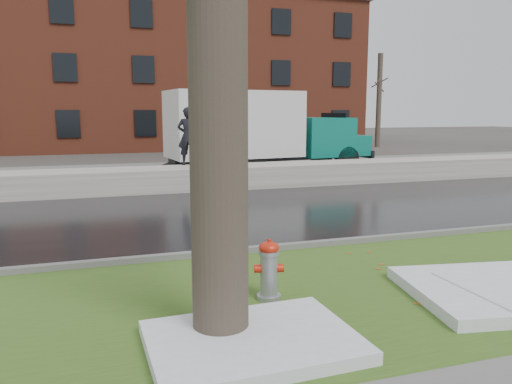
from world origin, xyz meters
name	(u,v)px	position (x,y,z in m)	size (l,w,h in m)	color
ground	(303,268)	(0.00, 0.00, 0.00)	(120.00, 120.00, 0.00)	#47423D
verge	(338,292)	(0.00, -1.25, 0.02)	(60.00, 4.50, 0.04)	#31501A
road	(232,214)	(0.00, 4.50, 0.01)	(60.00, 7.00, 0.03)	black
parking_lot	(178,173)	(0.00, 13.00, 0.01)	(60.00, 9.00, 0.03)	slate
curb	(282,248)	(0.00, 1.00, 0.07)	(60.00, 0.15, 0.14)	slate
snowbank	(199,178)	(0.00, 8.70, 0.38)	(60.00, 1.60, 0.75)	#B8B4A9
brick_building	(167,77)	(2.00, 30.00, 5.00)	(26.00, 12.00, 10.00)	brown
bg_tree_center	(44,98)	(-6.00, 26.00, 3.33)	(1.40, 1.62, 6.50)	#504539
bg_tree_right	(379,100)	(16.00, 24.00, 3.33)	(1.40, 1.62, 6.50)	#504539
fire_hydrant	(269,267)	(-1.03, -1.22, 0.48)	(0.41, 0.37, 0.83)	gray
box_truck	(259,130)	(3.20, 12.16, 1.76)	(10.10, 3.26, 3.33)	black
worker	(188,136)	(-0.21, 9.30, 1.71)	(0.70, 0.46, 1.93)	black
snow_patch_near	(507,290)	(2.11, -2.12, 0.12)	(2.60, 2.00, 0.16)	silver
snow_patch_far	(252,342)	(-1.67, -2.50, 0.11)	(2.20, 1.60, 0.14)	silver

